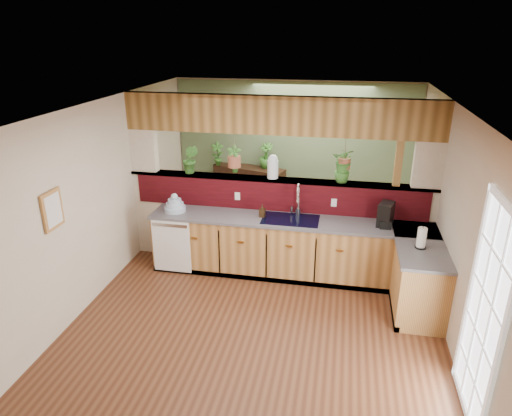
% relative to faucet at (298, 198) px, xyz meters
% --- Properties ---
extents(ground, '(4.60, 7.00, 0.01)m').
position_rel_faucet_xyz_m(ground, '(-0.33, -1.13, -1.17)').
color(ground, '#512C19').
rests_on(ground, ground).
extents(ceiling, '(4.60, 7.00, 0.01)m').
position_rel_faucet_xyz_m(ceiling, '(-0.33, -1.13, 1.43)').
color(ceiling, brown).
rests_on(ceiling, ground).
extents(wall_back, '(4.60, 0.02, 2.60)m').
position_rel_faucet_xyz_m(wall_back, '(-0.33, 2.37, 0.13)').
color(wall_back, beige).
rests_on(wall_back, ground).
extents(wall_left, '(0.02, 7.00, 2.60)m').
position_rel_faucet_xyz_m(wall_left, '(-2.63, -1.13, 0.13)').
color(wall_left, beige).
rests_on(wall_left, ground).
extents(wall_right, '(0.02, 7.00, 2.60)m').
position_rel_faucet_xyz_m(wall_right, '(1.97, -1.13, 0.13)').
color(wall_right, beige).
rests_on(wall_right, ground).
extents(pass_through_partition, '(4.60, 0.21, 2.60)m').
position_rel_faucet_xyz_m(pass_through_partition, '(-0.30, 0.22, 0.02)').
color(pass_through_partition, beige).
rests_on(pass_through_partition, ground).
extents(pass_through_ledge, '(4.60, 0.21, 0.04)m').
position_rel_faucet_xyz_m(pass_through_ledge, '(-0.33, 0.22, 0.20)').
color(pass_through_ledge, brown).
rests_on(pass_through_ledge, ground).
extents(header_beam, '(4.60, 0.15, 0.55)m').
position_rel_faucet_xyz_m(header_beam, '(-0.33, 0.22, 1.15)').
color(header_beam, brown).
rests_on(header_beam, ground).
extents(sage_backwall, '(4.55, 0.02, 2.55)m').
position_rel_faucet_xyz_m(sage_backwall, '(-0.33, 2.35, 0.13)').
color(sage_backwall, '#586F4C').
rests_on(sage_backwall, ground).
extents(countertop, '(4.14, 1.52, 0.90)m').
position_rel_faucet_xyz_m(countertop, '(0.50, -0.26, -0.73)').
color(countertop, '#9C6A35').
rests_on(countertop, ground).
extents(dishwasher, '(0.58, 0.03, 0.82)m').
position_rel_faucet_xyz_m(dishwasher, '(-1.81, -0.46, -0.72)').
color(dishwasher, white).
rests_on(dishwasher, ground).
extents(navy_sink, '(0.82, 0.50, 0.18)m').
position_rel_faucet_xyz_m(navy_sink, '(-0.08, -0.15, -0.35)').
color(navy_sink, black).
rests_on(navy_sink, countertop).
extents(french_door, '(0.06, 1.02, 2.16)m').
position_rel_faucet_xyz_m(french_door, '(1.94, -2.43, -0.12)').
color(french_door, white).
rests_on(french_door, ground).
extents(framed_print, '(0.04, 0.35, 0.45)m').
position_rel_faucet_xyz_m(framed_print, '(-2.60, -1.93, 0.38)').
color(framed_print, '#9C6A35').
rests_on(framed_print, wall_left).
extents(faucet, '(0.22, 0.22, 0.51)m').
position_rel_faucet_xyz_m(faucet, '(0.00, 0.00, 0.00)').
color(faucet, '#B7B7B2').
rests_on(faucet, countertop).
extents(dish_stack, '(0.32, 0.32, 0.28)m').
position_rel_faucet_xyz_m(dish_stack, '(-1.83, -0.16, -0.19)').
color(dish_stack, '#AABFDC').
rests_on(dish_stack, countertop).
extents(soap_dispenser, '(0.09, 0.09, 0.19)m').
position_rel_faucet_xyz_m(soap_dispenser, '(-0.50, -0.13, -0.18)').
color(soap_dispenser, '#3B2815').
rests_on(soap_dispenser, countertop).
extents(coffee_maker, '(0.18, 0.30, 0.33)m').
position_rel_faucet_xyz_m(coffee_maker, '(1.24, -0.12, -0.12)').
color(coffee_maker, black).
rests_on(coffee_maker, countertop).
extents(paper_towel, '(0.14, 0.14, 0.29)m').
position_rel_faucet_xyz_m(paper_towel, '(1.64, -0.75, -0.14)').
color(paper_towel, black).
rests_on(paper_towel, countertop).
extents(glass_jar, '(0.16, 0.16, 0.36)m').
position_rel_faucet_xyz_m(glass_jar, '(-0.41, 0.22, 0.40)').
color(glass_jar, silver).
rests_on(glass_jar, pass_through_ledge).
extents(ledge_plant_left, '(0.25, 0.20, 0.45)m').
position_rel_faucet_xyz_m(ledge_plant_left, '(-1.68, 0.22, 0.44)').
color(ledge_plant_left, '#2E6222').
rests_on(ledge_plant_left, pass_through_ledge).
extents(ledge_plant_right, '(0.22, 0.22, 0.39)m').
position_rel_faucet_xyz_m(ledge_plant_right, '(0.60, 0.22, 0.41)').
color(ledge_plant_right, '#2E6222').
rests_on(ledge_plant_right, pass_through_ledge).
extents(hanging_plant_a, '(0.25, 0.19, 0.54)m').
position_rel_faucet_xyz_m(hanging_plant_a, '(-1.00, 0.22, 0.61)').
color(hanging_plant_a, brown).
rests_on(hanging_plant_a, header_beam).
extents(hanging_plant_b, '(0.38, 0.34, 0.48)m').
position_rel_faucet_xyz_m(hanging_plant_b, '(0.63, 0.22, 0.70)').
color(hanging_plant_b, brown).
rests_on(hanging_plant_b, header_beam).
extents(shelving_console, '(1.46, 0.77, 0.94)m').
position_rel_faucet_xyz_m(shelving_console, '(-1.17, 2.12, -0.67)').
color(shelving_console, black).
rests_on(shelving_console, ground).
extents(shelf_plant_a, '(0.28, 0.23, 0.46)m').
position_rel_faucet_xyz_m(shelf_plant_a, '(-1.80, 2.12, 0.03)').
color(shelf_plant_a, '#2E6222').
rests_on(shelf_plant_a, shelving_console).
extents(shelf_plant_b, '(0.30, 0.30, 0.48)m').
position_rel_faucet_xyz_m(shelf_plant_b, '(-0.84, 2.12, 0.04)').
color(shelf_plant_b, '#2E6222').
rests_on(shelf_plant_b, shelving_console).
extents(floor_plant, '(0.72, 0.63, 0.76)m').
position_rel_faucet_xyz_m(floor_plant, '(0.80, 1.03, -0.80)').
color(floor_plant, '#2E6222').
rests_on(floor_plant, ground).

